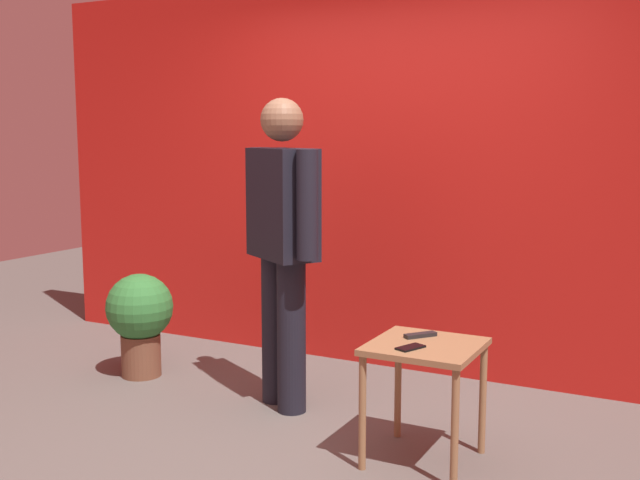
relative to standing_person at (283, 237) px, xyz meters
The scene contains 7 objects.
ground_plane 1.21m from the standing_person, 68.03° to the right, with size 12.00×12.00×0.00m, color #59544F.
back_wall_red 1.13m from the standing_person, 76.90° to the left, with size 5.61×0.12×2.64m, color red.
standing_person is the anchor object (origin of this frame).
side_table 1.17m from the standing_person, 19.40° to the right, with size 0.52×0.52×0.60m.
cell_phone 1.15m from the standing_person, 25.80° to the right, with size 0.07×0.14×0.01m, color black.
tv_remote 1.05m from the standing_person, 14.93° to the right, with size 0.04×0.17×0.02m, color black.
potted_plant 1.28m from the standing_person, behind, with size 0.44×0.44×0.69m.
Camera 1 is at (1.97, -3.18, 1.61)m, focal length 43.26 mm.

